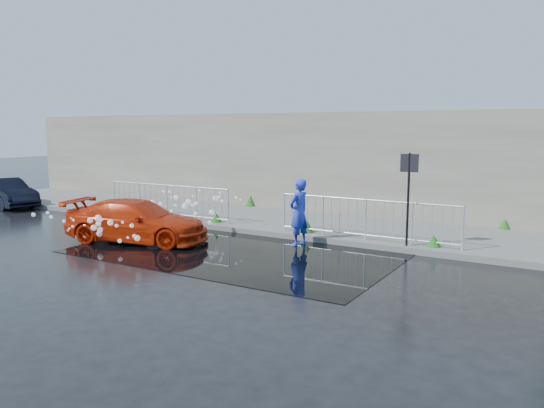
{
  "coord_description": "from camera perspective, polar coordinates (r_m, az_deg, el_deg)",
  "views": [
    {
      "loc": [
        8.02,
        -9.87,
        3.1
      ],
      "look_at": [
        0.47,
        2.7,
        1.0
      ],
      "focal_mm": 35.0,
      "sensor_mm": 36.0,
      "label": 1
    }
  ],
  "objects": [
    {
      "name": "ground",
      "position": [
        13.09,
        -7.93,
        -5.63
      ],
      "size": [
        90.0,
        90.0,
        0.0
      ],
      "primitive_type": "plane",
      "color": "black",
      "rests_on": "ground"
    },
    {
      "name": "pavement",
      "position": [
        17.17,
        2.59,
        -2.01
      ],
      "size": [
        30.0,
        4.0,
        0.15
      ],
      "primitive_type": "cube",
      "color": "#60605B",
      "rests_on": "ground"
    },
    {
      "name": "curb",
      "position": [
        15.47,
        -0.94,
        -3.11
      ],
      "size": [
        30.0,
        0.25,
        0.16
      ],
      "primitive_type": "cube",
      "color": "#60605B",
      "rests_on": "ground"
    },
    {
      "name": "retaining_wall",
      "position": [
        18.9,
        5.81,
        4.47
      ],
      "size": [
        30.0,
        0.6,
        3.5
      ],
      "primitive_type": "cube",
      "color": "#696358",
      "rests_on": "pavement"
    },
    {
      "name": "puddle",
      "position": [
        13.58,
        -3.62,
        -5.04
      ],
      "size": [
        8.0,
        5.0,
        0.01
      ],
      "primitive_type": "cube",
      "color": "black",
      "rests_on": "ground"
    },
    {
      "name": "sign_post",
      "position": [
        13.59,
        14.49,
        2.08
      ],
      "size": [
        0.45,
        0.06,
        2.5
      ],
      "color": "black",
      "rests_on": "ground"
    },
    {
      "name": "railing_left",
      "position": [
        18.03,
        -11.21,
        0.46
      ],
      "size": [
        5.05,
        0.05,
        1.1
      ],
      "color": "silver",
      "rests_on": "pavement"
    },
    {
      "name": "railing_right",
      "position": [
        14.34,
        10.04,
        -1.47
      ],
      "size": [
        5.05,
        0.05,
        1.1
      ],
      "color": "silver",
      "rests_on": "pavement"
    },
    {
      "name": "weeds",
      "position": [
        16.97,
        0.9,
        -1.25
      ],
      "size": [
        12.17,
        3.93,
        0.43
      ],
      "color": "#1D4C14",
      "rests_on": "pavement"
    },
    {
      "name": "water_spray",
      "position": [
        15.59,
        -12.27,
        -1.19
      ],
      "size": [
        3.58,
        5.79,
        0.97
      ],
      "color": "white",
      "rests_on": "ground"
    },
    {
      "name": "red_car",
      "position": [
        15.02,
        -14.34,
        -1.78
      ],
      "size": [
        4.27,
        2.6,
        1.16
      ],
      "primitive_type": "imported",
      "rotation": [
        0.0,
        0.0,
        1.83
      ],
      "color": "red",
      "rests_on": "ground"
    },
    {
      "name": "dark_car",
      "position": [
        23.41,
        -26.74,
        1.08
      ],
      "size": [
        3.62,
        1.77,
        1.14
      ],
      "primitive_type": "imported",
      "rotation": [
        0.0,
        0.0,
        1.4
      ],
      "color": "black",
      "rests_on": "ground"
    },
    {
      "name": "person",
      "position": [
        14.05,
        2.91,
        -0.89
      ],
      "size": [
        0.56,
        0.73,
        1.79
      ],
      "primitive_type": "imported",
      "rotation": [
        0.0,
        0.0,
        -1.79
      ],
      "color": "blue",
      "rests_on": "ground"
    }
  ]
}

